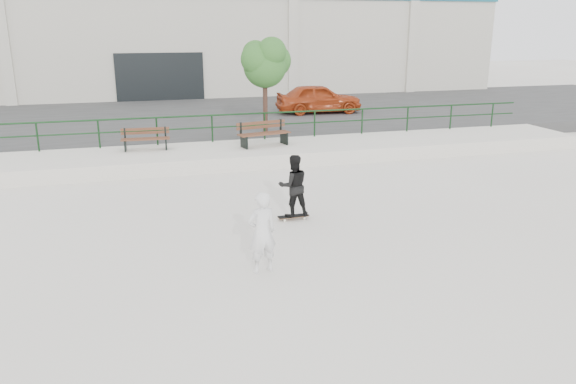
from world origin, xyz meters
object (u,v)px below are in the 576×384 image
object	(u,v)px
standing_skater	(293,186)
tree	(265,61)
red_car	(319,98)
skateboard	(293,216)
bench_left	(146,139)
bench_right	(264,134)
seated_skater	(262,233)

from	to	relation	value
standing_skater	tree	bearing A→B (deg)	-98.94
red_car	skateboard	distance (m)	14.78
standing_skater	bench_left	bearing A→B (deg)	-64.61
skateboard	bench_right	bearing A→B (deg)	80.08
tree	skateboard	size ratio (longest dim) A/B	4.78
bench_left	red_car	world-z (taller)	red_car
standing_skater	red_car	bearing A→B (deg)	-110.63
bench_right	red_car	bearing A→B (deg)	45.39
bench_left	seated_skater	xyz separation A→B (m)	(1.78, -9.95, -0.06)
tree	bench_left	bearing A→B (deg)	-156.66
bench_left	red_car	size ratio (longest dim) A/B	0.40
skateboard	seated_skater	distance (m)	3.28
red_car	bench_right	bearing A→B (deg)	151.09
tree	red_car	bearing A→B (deg)	49.90
tree	skateboard	bearing A→B (deg)	-99.72
skateboard	seated_skater	bearing A→B (deg)	-120.17
bench_right	red_car	xyz separation A→B (m)	(4.53, 7.08, 0.28)
standing_skater	seated_skater	world-z (taller)	standing_skater
red_car	seated_skater	distance (m)	17.92
bench_right	seated_skater	xyz separation A→B (m)	(-2.33, -9.47, -0.12)
standing_skater	seated_skater	xyz separation A→B (m)	(-1.48, -2.83, -0.06)
red_car	tree	bearing A→B (deg)	143.60
bench_left	bench_right	world-z (taller)	bench_right
seated_skater	standing_skater	bearing A→B (deg)	-129.73
bench_right	seated_skater	distance (m)	9.76
bench_right	bench_left	bearing A→B (deg)	161.41
standing_skater	skateboard	bearing A→B (deg)	64.21
tree	standing_skater	bearing A→B (deg)	-99.72
skateboard	tree	bearing A→B (deg)	77.66
bench_left	tree	bearing A→B (deg)	26.56
bench_right	red_car	world-z (taller)	red_car
skateboard	red_car	bearing A→B (deg)	65.96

